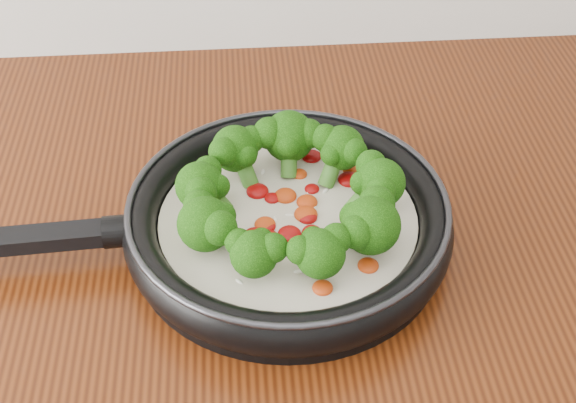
{
  "coord_description": "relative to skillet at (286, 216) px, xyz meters",
  "views": [
    {
      "loc": [
        -0.17,
        0.6,
        1.41
      ],
      "look_at": [
        -0.12,
        1.13,
        0.95
      ],
      "focal_mm": 48.55,
      "sensor_mm": 36.0,
      "label": 1
    }
  ],
  "objects": [
    {
      "name": "skillet",
      "position": [
        0.0,
        0.0,
        0.0
      ],
      "size": [
        0.48,
        0.32,
        0.09
      ],
      "color": "black",
      "rests_on": "counter"
    }
  ]
}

